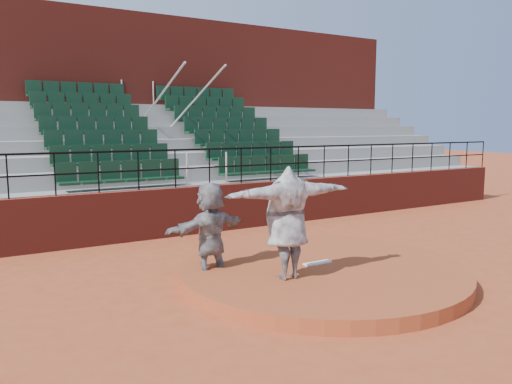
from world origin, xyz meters
The scene contains 9 objects.
ground centered at (0.00, 0.00, 0.00)m, with size 90.00×90.00×0.00m, color #A94826.
pitchers_mound centered at (0.00, 0.00, 0.12)m, with size 5.50×5.50×0.25m, color #A44724.
pitching_rubber centered at (0.00, 0.15, 0.27)m, with size 0.60×0.15×0.03m, color white.
boundary_wall centered at (0.00, 5.00, 0.65)m, with size 24.00×0.30×1.30m, color maroon.
wall_railing centered at (0.00, 5.00, 2.03)m, with size 24.04×0.05×1.03m.
seating_deck centered at (0.00, 8.65, 1.44)m, with size 24.00×5.97×4.63m.
press_box_facade centered at (0.00, 12.60, 3.55)m, with size 24.00×3.00×7.10m, color maroon.
pitcher centered at (-1.04, -0.30, 1.25)m, with size 2.45×0.67×2.00m, color black.
fielder centered at (-1.91, 0.99, 0.95)m, with size 1.76×0.56×1.90m, color black.
Camera 1 is at (-5.91, -7.40, 2.94)m, focal length 35.00 mm.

